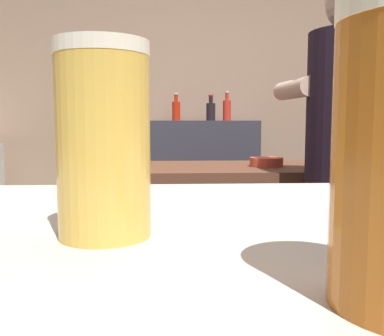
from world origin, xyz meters
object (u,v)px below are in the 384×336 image
Objects in this scene: chefs_knife at (370,165)px; bottle_vinegar at (176,110)px; bartender at (349,161)px; bottle_soy at (211,111)px; bottle_hot_sauce at (227,109)px; mixing_bowl at (266,162)px; pint_glass_far at (104,141)px.

bottle_vinegar is at bearing 119.65° from chefs_knife.
bartender is 8.05× the size of bottle_vinegar.
bartender is 1.85m from bottle_vinegar.
bottle_soy is at bearing -6.91° from bottle_vinegar.
bottle_hot_sauce is at bearing 108.39° from chefs_knife.
bottle_vinegar reaches higher than mixing_bowl.
bottle_vinegar is at bearing 173.09° from bottle_soy.
bottle_vinegar is (-0.43, 1.29, 0.29)m from mixing_bowl.
bottle_hot_sauce reaches higher than chefs_knife.
bartender is at bearing -76.68° from bottle_soy.
bartender reaches higher than bottle_soy.
mixing_bowl is 0.52m from chefs_knife.
mixing_bowl is 0.68× the size of chefs_knife.
bottle_hot_sauce is at bearing 4.77° from bartender.
mixing_bowl is 0.74× the size of bottle_hot_sauce.
bottle_soy is 0.93× the size of bottle_vinegar.
mixing_bowl is (-0.24, 0.42, -0.04)m from bartender.
bottle_soy is at bearing 97.20° from mixing_bowl.
bottle_hot_sauce is at bearing 80.77° from pint_glass_far.
bottle_hot_sauce is at bearing -24.57° from bottle_soy.
bottle_vinegar reaches higher than chefs_knife.
chefs_knife is (0.52, -0.01, -0.02)m from mixing_bowl.
bartender reaches higher than mixing_bowl.
pint_glass_far is at bearing -106.52° from mixing_bowl.
chefs_knife is 1.21× the size of bottle_soy.
bottle_vinegar is (-0.66, 1.71, 0.25)m from bartender.
bottle_soy is (-0.16, 1.26, 0.28)m from mixing_bowl.
bartender is 1.74m from bottle_soy.
bartender is 0.50m from chefs_knife.
mixing_bowl is at bearing -88.06° from bottle_hot_sauce.
bottle_hot_sauce reaches higher than bottle_vinegar.
bottle_hot_sauce is 0.40m from bottle_vinegar.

